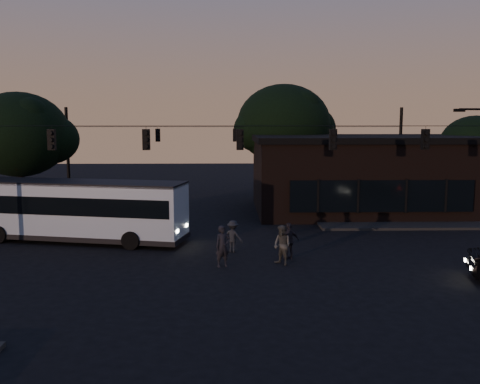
{
  "coord_description": "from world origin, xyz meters",
  "views": [
    {
      "loc": [
        -0.62,
        -21.8,
        6.42
      ],
      "look_at": [
        0.0,
        4.0,
        3.0
      ],
      "focal_mm": 40.0,
      "sensor_mm": 36.0,
      "label": 1
    }
  ],
  "objects_px": {
    "building": "(362,174)",
    "pedestrian_b": "(282,245)",
    "pedestrian_a": "(223,246)",
    "bus": "(79,208)",
    "pedestrian_d": "(233,236)",
    "pedestrian_c": "(289,241)"
  },
  "relations": [
    {
      "from": "bus",
      "to": "pedestrian_d",
      "type": "bearing_deg",
      "value": -5.06
    },
    {
      "from": "building",
      "to": "pedestrian_d",
      "type": "relative_size",
      "value": 9.73
    },
    {
      "from": "pedestrian_d",
      "to": "pedestrian_c",
      "type": "bearing_deg",
      "value": 177.2
    },
    {
      "from": "bus",
      "to": "pedestrian_d",
      "type": "height_order",
      "value": "bus"
    },
    {
      "from": "building",
      "to": "bus",
      "type": "xyz_separation_m",
      "value": [
        -17.57,
        -9.33,
        -0.88
      ]
    },
    {
      "from": "pedestrian_d",
      "to": "building",
      "type": "bearing_deg",
      "value": -102.23
    },
    {
      "from": "bus",
      "to": "pedestrian_b",
      "type": "height_order",
      "value": "bus"
    },
    {
      "from": "pedestrian_a",
      "to": "pedestrian_c",
      "type": "xyz_separation_m",
      "value": [
        3.09,
        1.25,
        -0.07
      ]
    },
    {
      "from": "pedestrian_a",
      "to": "pedestrian_c",
      "type": "bearing_deg",
      "value": 0.96
    },
    {
      "from": "pedestrian_a",
      "to": "pedestrian_b",
      "type": "height_order",
      "value": "pedestrian_a"
    },
    {
      "from": "pedestrian_c",
      "to": "pedestrian_d",
      "type": "xyz_separation_m",
      "value": [
        -2.61,
        1.43,
        -0.07
      ]
    },
    {
      "from": "bus",
      "to": "pedestrian_b",
      "type": "xyz_separation_m",
      "value": [
        10.41,
        -5.03,
        -0.93
      ]
    },
    {
      "from": "pedestrian_b",
      "to": "pedestrian_c",
      "type": "relative_size",
      "value": 1.04
    },
    {
      "from": "pedestrian_a",
      "to": "pedestrian_d",
      "type": "relative_size",
      "value": 1.17
    },
    {
      "from": "building",
      "to": "pedestrian_a",
      "type": "relative_size",
      "value": 8.29
    },
    {
      "from": "pedestrian_c",
      "to": "pedestrian_d",
      "type": "height_order",
      "value": "pedestrian_c"
    },
    {
      "from": "pedestrian_a",
      "to": "pedestrian_d",
      "type": "distance_m",
      "value": 2.73
    },
    {
      "from": "pedestrian_d",
      "to": "pedestrian_b",
      "type": "bearing_deg",
      "value": 158.07
    },
    {
      "from": "building",
      "to": "pedestrian_a",
      "type": "bearing_deg",
      "value": -123.9
    },
    {
      "from": "bus",
      "to": "building",
      "type": "bearing_deg",
      "value": 40.59
    },
    {
      "from": "pedestrian_b",
      "to": "pedestrian_c",
      "type": "bearing_deg",
      "value": 115.91
    },
    {
      "from": "building",
      "to": "pedestrian_b",
      "type": "bearing_deg",
      "value": -116.5
    }
  ]
}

